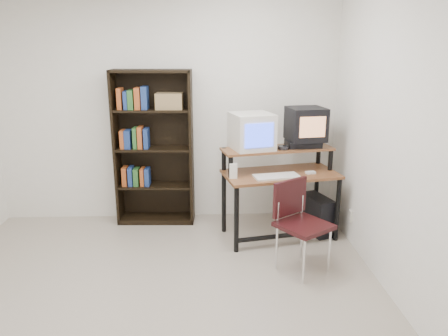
{
  "coord_description": "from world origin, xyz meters",
  "views": [
    {
      "loc": [
        0.44,
        -3.14,
        2.07
      ],
      "look_at": [
        0.63,
        1.1,
        0.86
      ],
      "focal_mm": 35.0,
      "sensor_mm": 36.0,
      "label": 1
    }
  ],
  "objects_px": {
    "school_chair": "(299,216)",
    "bookshelf": "(154,146)",
    "pc_tower": "(317,214)",
    "crt_tv": "(306,124)",
    "crt_monitor": "(252,132)",
    "computer_desk": "(280,176)"
  },
  "relations": [
    {
      "from": "computer_desk",
      "to": "crt_tv",
      "type": "xyz_separation_m",
      "value": [
        0.3,
        0.17,
        0.54
      ]
    },
    {
      "from": "bookshelf",
      "to": "pc_tower",
      "type": "bearing_deg",
      "value": -10.52
    },
    {
      "from": "crt_tv",
      "to": "pc_tower",
      "type": "distance_m",
      "value": 1.04
    },
    {
      "from": "crt_tv",
      "to": "bookshelf",
      "type": "relative_size",
      "value": 0.24
    },
    {
      "from": "school_chair",
      "to": "bookshelf",
      "type": "xyz_separation_m",
      "value": [
        -1.46,
        1.24,
        0.4
      ]
    },
    {
      "from": "crt_tv",
      "to": "school_chair",
      "type": "distance_m",
      "value": 1.18
    },
    {
      "from": "crt_tv",
      "to": "school_chair",
      "type": "height_order",
      "value": "crt_tv"
    },
    {
      "from": "computer_desk",
      "to": "crt_monitor",
      "type": "xyz_separation_m",
      "value": [
        -0.31,
        0.08,
        0.48
      ]
    },
    {
      "from": "pc_tower",
      "to": "school_chair",
      "type": "relative_size",
      "value": 0.53
    },
    {
      "from": "crt_monitor",
      "to": "crt_tv",
      "type": "xyz_separation_m",
      "value": [
        0.6,
        0.09,
        0.06
      ]
    },
    {
      "from": "school_chair",
      "to": "crt_monitor",
      "type": "bearing_deg",
      "value": 78.8
    },
    {
      "from": "crt_monitor",
      "to": "crt_tv",
      "type": "relative_size",
      "value": 1.18
    },
    {
      "from": "crt_monitor",
      "to": "pc_tower",
      "type": "distance_m",
      "value": 1.22
    },
    {
      "from": "computer_desk",
      "to": "bookshelf",
      "type": "xyz_separation_m",
      "value": [
        -1.4,
        0.5,
        0.23
      ]
    },
    {
      "from": "bookshelf",
      "to": "crt_tv",
      "type": "bearing_deg",
      "value": -8.37
    },
    {
      "from": "computer_desk",
      "to": "school_chair",
      "type": "bearing_deg",
      "value": -97.19
    },
    {
      "from": "computer_desk",
      "to": "crt_tv",
      "type": "bearing_deg",
      "value": 18.26
    },
    {
      "from": "computer_desk",
      "to": "crt_tv",
      "type": "relative_size",
      "value": 3.01
    },
    {
      "from": "computer_desk",
      "to": "pc_tower",
      "type": "bearing_deg",
      "value": -3.0
    },
    {
      "from": "pc_tower",
      "to": "bookshelf",
      "type": "height_order",
      "value": "bookshelf"
    },
    {
      "from": "crt_tv",
      "to": "pc_tower",
      "type": "xyz_separation_m",
      "value": [
        0.15,
        -0.1,
        -1.02
      ]
    },
    {
      "from": "school_chair",
      "to": "bookshelf",
      "type": "relative_size",
      "value": 0.47
    }
  ]
}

